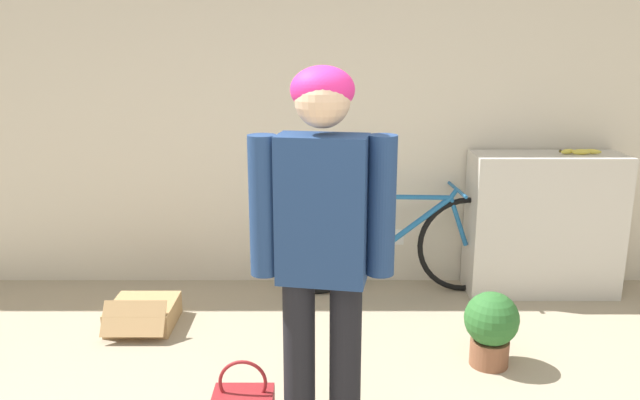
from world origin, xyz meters
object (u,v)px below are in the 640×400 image
Objects in this scene: person at (320,234)px; cardboard_box at (141,314)px; bicycle at (390,243)px; banana at (577,151)px; potted_plant at (489,325)px.

person is 3.46× the size of cardboard_box.
cardboard_box is (-1.67, -0.55, -0.30)m from bicycle.
cardboard_box is at bearing 142.39° from person.
person reaches higher than banana.
person is 1.45m from potted_plant.
bicycle is (0.51, 1.82, -0.64)m from person.
potted_plant reaches higher than cardboard_box.
bicycle is at bearing 84.52° from person.
bicycle is at bearing 18.18° from cardboard_box.
bicycle is 1.78m from cardboard_box.
potted_plant is at bearing -70.76° from bicycle.
banana is 0.68× the size of potted_plant.
cardboard_box is at bearing 166.49° from potted_plant.
potted_plant is at bearing 49.20° from person.
bicycle reaches higher than cardboard_box.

